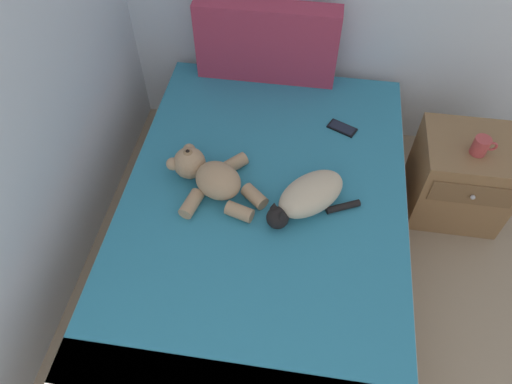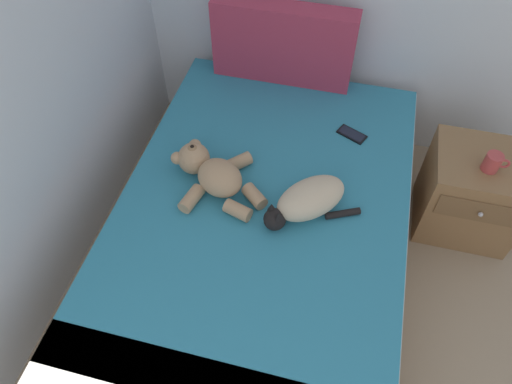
{
  "view_description": "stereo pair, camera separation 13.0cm",
  "coord_description": "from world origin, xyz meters",
  "px_view_note": "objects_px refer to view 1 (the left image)",
  "views": [
    {
      "loc": [
        1.1,
        1.41,
        2.23
      ],
      "look_at": [
        0.9,
        2.73,
        0.57
      ],
      "focal_mm": 33.44,
      "sensor_mm": 36.0,
      "label": 1
    },
    {
      "loc": [
        1.23,
        1.43,
        2.23
      ],
      "look_at": [
        0.9,
        2.73,
        0.57
      ],
      "focal_mm": 33.44,
      "sensor_mm": 36.0,
      "label": 2
    }
  ],
  "objects_px": {
    "teddy_bear": "(210,176)",
    "nightstand": "(460,177)",
    "mug": "(481,146)",
    "cell_phone": "(342,128)",
    "bed": "(261,239)",
    "cat": "(308,196)",
    "patterned_cushion": "(267,43)"
  },
  "relations": [
    {
      "from": "teddy_bear",
      "to": "mug",
      "type": "bearing_deg",
      "value": 17.41
    },
    {
      "from": "cell_phone",
      "to": "mug",
      "type": "xyz_separation_m",
      "value": [
        0.67,
        -0.08,
        0.05
      ]
    },
    {
      "from": "cell_phone",
      "to": "teddy_bear",
      "type": "bearing_deg",
      "value": -141.21
    },
    {
      "from": "nightstand",
      "to": "patterned_cushion",
      "type": "bearing_deg",
      "value": 160.3
    },
    {
      "from": "nightstand",
      "to": "mug",
      "type": "distance_m",
      "value": 0.3
    },
    {
      "from": "bed",
      "to": "cell_phone",
      "type": "relative_size",
      "value": 12.73
    },
    {
      "from": "nightstand",
      "to": "mug",
      "type": "relative_size",
      "value": 4.21
    },
    {
      "from": "teddy_bear",
      "to": "cell_phone",
      "type": "relative_size",
      "value": 3.03
    },
    {
      "from": "teddy_bear",
      "to": "patterned_cushion",
      "type": "bearing_deg",
      "value": 80.41
    },
    {
      "from": "cat",
      "to": "bed",
      "type": "bearing_deg",
      "value": -167.67
    },
    {
      "from": "cat",
      "to": "nightstand",
      "type": "distance_m",
      "value": 1.01
    },
    {
      "from": "teddy_bear",
      "to": "mug",
      "type": "distance_m",
      "value": 1.33
    },
    {
      "from": "mug",
      "to": "cell_phone",
      "type": "bearing_deg",
      "value": 173.03
    },
    {
      "from": "bed",
      "to": "nightstand",
      "type": "bearing_deg",
      "value": 28.4
    },
    {
      "from": "bed",
      "to": "nightstand",
      "type": "relative_size",
      "value": 4.15
    },
    {
      "from": "teddy_bear",
      "to": "nightstand",
      "type": "relative_size",
      "value": 0.99
    },
    {
      "from": "bed",
      "to": "teddy_bear",
      "type": "bearing_deg",
      "value": 159.48
    },
    {
      "from": "bed",
      "to": "nightstand",
      "type": "distance_m",
      "value": 1.16
    },
    {
      "from": "patterned_cushion",
      "to": "cat",
      "type": "relative_size",
      "value": 1.86
    },
    {
      "from": "cell_phone",
      "to": "bed",
      "type": "bearing_deg",
      "value": -120.64
    },
    {
      "from": "patterned_cushion",
      "to": "mug",
      "type": "bearing_deg",
      "value": -22.23
    },
    {
      "from": "patterned_cushion",
      "to": "cell_phone",
      "type": "distance_m",
      "value": 0.63
    },
    {
      "from": "bed",
      "to": "cat",
      "type": "xyz_separation_m",
      "value": [
        0.2,
        0.04,
        0.32
      ]
    },
    {
      "from": "cat",
      "to": "teddy_bear",
      "type": "xyz_separation_m",
      "value": [
        -0.46,
        0.05,
        -0.0
      ]
    },
    {
      "from": "nightstand",
      "to": "cat",
      "type": "bearing_deg",
      "value": -148.24
    },
    {
      "from": "cell_phone",
      "to": "nightstand",
      "type": "height_order",
      "value": "same"
    },
    {
      "from": "nightstand",
      "to": "mug",
      "type": "bearing_deg",
      "value": -93.49
    },
    {
      "from": "nightstand",
      "to": "mug",
      "type": "height_order",
      "value": "mug"
    },
    {
      "from": "mug",
      "to": "bed",
      "type": "bearing_deg",
      "value": -154.01
    },
    {
      "from": "bed",
      "to": "cell_phone",
      "type": "bearing_deg",
      "value": 59.36
    },
    {
      "from": "bed",
      "to": "teddy_bear",
      "type": "xyz_separation_m",
      "value": [
        -0.26,
        0.1,
        0.32
      ]
    },
    {
      "from": "patterned_cushion",
      "to": "mug",
      "type": "distance_m",
      "value": 1.23
    }
  ]
}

